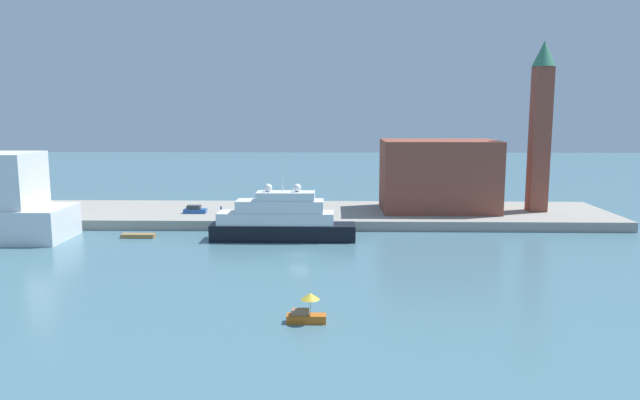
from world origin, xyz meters
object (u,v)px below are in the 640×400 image
(small_motorboat, at_px, (307,311))
(parked_car, at_px, (195,210))
(work_barge, at_px, (138,236))
(mooring_bollard, at_px, (291,218))
(person_figure, at_px, (221,210))
(large_yacht, at_px, (281,221))
(harbor_building, at_px, (438,175))
(bell_tower, at_px, (541,121))

(small_motorboat, distance_m, parked_car, 55.59)
(work_barge, relative_size, mooring_bollard, 6.30)
(work_barge, bearing_deg, person_figure, 47.77)
(person_figure, bearing_deg, work_barge, -132.23)
(large_yacht, relative_size, parked_car, 5.59)
(harbor_building, xyz_separation_m, person_figure, (-39.25, -5.38, -5.74))
(large_yacht, relative_size, mooring_bollard, 26.97)
(large_yacht, height_order, parked_car, large_yacht)
(small_motorboat, bearing_deg, harbor_building, 68.48)
(mooring_bollard, bearing_deg, bell_tower, 13.15)
(person_figure, bearing_deg, mooring_bollard, -23.16)
(harbor_building, relative_size, parked_car, 5.17)
(parked_car, bearing_deg, small_motorboat, -66.23)
(person_figure, bearing_deg, harbor_building, 7.81)
(harbor_building, height_order, bell_tower, bell_tower)
(harbor_building, bearing_deg, mooring_bollard, -157.70)
(bell_tower, height_order, mooring_bollard, bell_tower)
(parked_car, bearing_deg, bell_tower, 3.59)
(small_motorboat, bearing_deg, person_figure, 109.30)
(large_yacht, xyz_separation_m, parked_car, (-16.74, 14.26, -0.75))
(work_barge, height_order, mooring_bollard, mooring_bollard)
(parked_car, height_order, person_figure, person_figure)
(bell_tower, relative_size, person_figure, 19.73)
(small_motorboat, bearing_deg, mooring_bollard, 96.01)
(small_motorboat, distance_m, harbor_building, 59.79)
(parked_car, distance_m, person_figure, 5.04)
(large_yacht, xyz_separation_m, bell_tower, (45.37, 18.16, 15.10))
(mooring_bollard, bearing_deg, large_yacht, -97.21)
(harbor_building, distance_m, person_figure, 40.03)
(large_yacht, relative_size, person_figure, 14.49)
(bell_tower, distance_m, parked_car, 64.22)
(harbor_building, distance_m, parked_car, 44.79)
(mooring_bollard, bearing_deg, harbor_building, 22.30)
(work_barge, distance_m, parked_car, 14.60)
(small_motorboat, bearing_deg, large_yacht, 98.78)
(work_barge, bearing_deg, harbor_building, 19.21)
(bell_tower, height_order, parked_car, bell_tower)
(large_yacht, bearing_deg, small_motorboat, -81.22)
(large_yacht, xyz_separation_m, mooring_bollard, (0.98, 7.78, -0.94))
(person_figure, height_order, mooring_bollard, person_figure)
(work_barge, distance_m, harbor_building, 53.79)
(bell_tower, bearing_deg, parked_car, -176.41)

